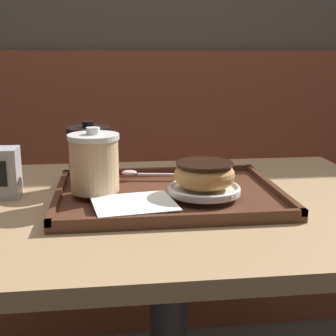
% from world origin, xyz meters
% --- Properties ---
extents(booth_bench, '(1.55, 0.44, 1.00)m').
position_xyz_m(booth_bench, '(0.09, 0.87, 0.32)').
color(booth_bench, brown).
rests_on(booth_bench, ground_plane).
extents(cafe_table, '(0.97, 0.70, 0.70)m').
position_xyz_m(cafe_table, '(0.00, 0.00, 0.55)').
color(cafe_table, tan).
rests_on(cafe_table, ground_plane).
extents(serving_tray, '(0.45, 0.34, 0.02)m').
position_xyz_m(serving_tray, '(-0.00, 0.01, 0.71)').
color(serving_tray, '#512D1E').
rests_on(serving_tray, cafe_table).
extents(napkin_paper, '(0.16, 0.14, 0.00)m').
position_xyz_m(napkin_paper, '(-0.07, -0.09, 0.73)').
color(napkin_paper, white).
rests_on(napkin_paper, serving_tray).
extents(coffee_cup_front, '(0.10, 0.10, 0.13)m').
position_xyz_m(coffee_cup_front, '(-0.15, -0.00, 0.78)').
color(coffee_cup_front, '#E0B784').
rests_on(coffee_cup_front, serving_tray).
extents(coffee_cup_rear, '(0.09, 0.09, 0.12)m').
position_xyz_m(coffee_cup_rear, '(-0.16, 0.11, 0.78)').
color(coffee_cup_rear, red).
rests_on(coffee_cup_rear, serving_tray).
extents(plate_with_chocolate_donut, '(0.14, 0.14, 0.01)m').
position_xyz_m(plate_with_chocolate_donut, '(0.06, -0.04, 0.73)').
color(plate_with_chocolate_donut, white).
rests_on(plate_with_chocolate_donut, serving_tray).
extents(donut_chocolate_glazed, '(0.12, 0.12, 0.05)m').
position_xyz_m(donut_chocolate_glazed, '(0.06, -0.04, 0.76)').
color(donut_chocolate_glazed, tan).
rests_on(donut_chocolate_glazed, plate_with_chocolate_donut).
extents(spoon, '(0.15, 0.04, 0.01)m').
position_xyz_m(spoon, '(-0.05, 0.11, 0.73)').
color(spoon, silver).
rests_on(spoon, serving_tray).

